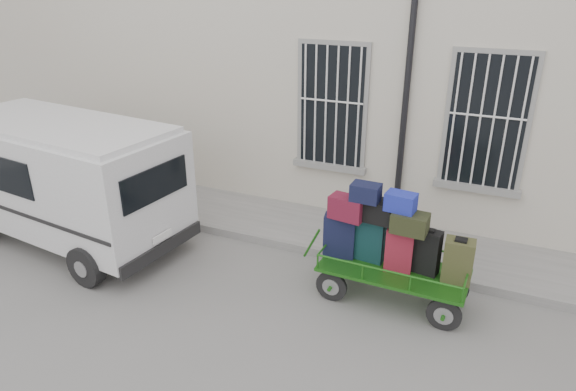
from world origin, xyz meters
The scene contains 5 objects.
ground centered at (0.00, 0.00, 0.00)m, with size 80.00×80.00×0.00m, color slate.
building centered at (0.00, 5.50, 3.00)m, with size 24.00×5.15×6.00m.
sidewalk centered at (0.00, 2.20, 0.07)m, with size 24.00×1.70×0.15m, color slate.
luggage_cart centered at (1.35, 0.64, 0.92)m, with size 2.51×1.02×1.81m.
van centered at (-4.34, 0.18, 1.28)m, with size 4.61×2.41×2.23m.
Camera 1 is at (2.61, -5.90, 4.52)m, focal length 32.00 mm.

